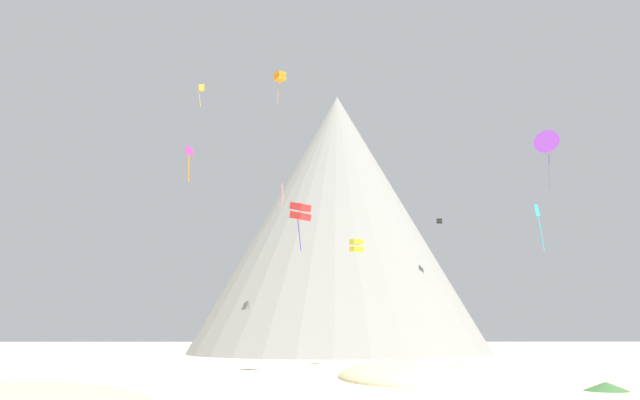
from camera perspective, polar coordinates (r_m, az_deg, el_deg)
dune_foreground_left at (r=49.36m, az=-23.30°, el=-14.83°), size 28.02×19.11×3.84m
dune_midground at (r=52.69m, az=7.51°, el=-15.39°), size 11.13×19.94×2.69m
bush_far_right at (r=44.45m, az=24.07°, el=-14.87°), size 3.84×3.84×0.55m
bush_ridge_crest at (r=50.30m, az=-19.99°, el=-14.39°), size 2.89×2.89×1.05m
bush_near_left at (r=50.89m, az=9.14°, el=-15.09°), size 3.00×3.00×0.68m
rock_massif at (r=109.98m, az=0.91°, el=-3.00°), size 69.95×69.95×45.00m
kite_red_mid at (r=57.83m, az=-1.76°, el=-1.05°), size 2.02×2.01×4.43m
kite_violet_mid at (r=65.98m, az=19.50°, el=4.85°), size 2.46×1.99×5.96m
kite_magenta_mid at (r=68.02m, az=-11.56°, el=3.92°), size 0.75×0.95×3.80m
kite_black_mid at (r=96.02m, az=10.55°, el=-1.85°), size 0.78×0.82×0.87m
kite_cyan_mid at (r=69.65m, az=18.81°, el=-1.49°), size 0.89×0.58×4.86m
kite_pink_mid at (r=88.74m, az=-3.37°, el=0.87°), size 0.33×1.24×3.43m
kite_yellow_low at (r=69.73m, az=3.28°, el=-4.06°), size 1.55×1.57×1.44m
kite_orange_high at (r=80.24m, az=-3.58°, el=10.87°), size 1.52×1.51×4.01m
kite_gold_high at (r=84.97m, az=-10.49°, el=9.73°), size 0.85×0.81×2.93m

